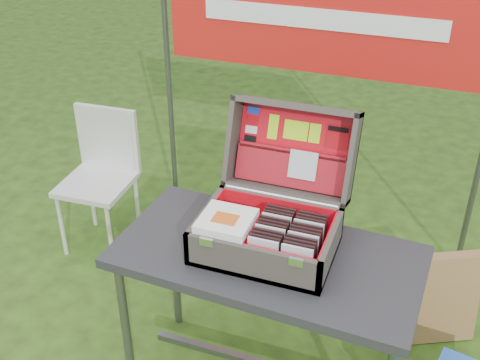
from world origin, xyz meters
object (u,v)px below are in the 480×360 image
at_px(suitcase, 272,192).
at_px(cardboard_box, 432,299).
at_px(chair, 96,186).
at_px(table, 265,323).

bearing_deg(suitcase, cardboard_box, 36.53).
bearing_deg(cardboard_box, chair, 150.26).
bearing_deg(suitcase, table, -81.43).
relative_size(suitcase, chair, 0.66).
height_order(suitcase, chair, suitcase).
distance_m(suitcase, cardboard_box, 1.08).
distance_m(table, cardboard_box, 0.85).
xyz_separation_m(table, chair, (-1.19, 0.65, 0.04)).
xyz_separation_m(suitcase, chair, (-1.18, 0.58, -0.55)).
distance_m(table, suitcase, 0.59).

